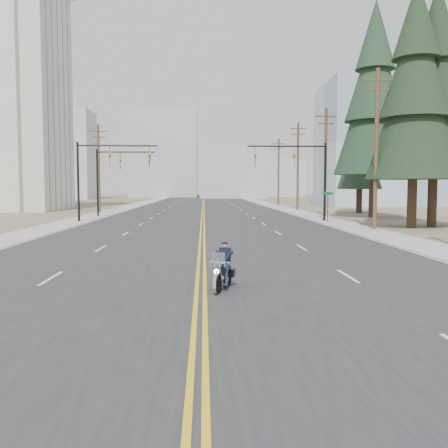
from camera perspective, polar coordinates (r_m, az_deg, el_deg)
ground_plane at (r=13.02m, az=-2.73°, el=-9.35°), size 400.00×400.00×0.00m
road at (r=82.71m, az=-2.38°, el=2.13°), size 20.00×200.00×0.01m
sidewalk_left at (r=83.52m, az=-10.30°, el=2.09°), size 3.00×200.00×0.01m
sidewalk_right at (r=83.49m, az=5.55°, el=2.13°), size 3.00×200.00×0.01m
traffic_mast_left at (r=45.61m, az=-13.88°, el=6.48°), size 7.10×0.26×7.00m
traffic_mast_right at (r=45.57m, az=8.98°, el=6.56°), size 7.10×0.26×7.00m
traffic_mast_far at (r=53.52m, az=-12.51°, el=6.09°), size 6.10×0.26×7.00m
street_sign at (r=44.00m, az=11.78°, el=2.52°), size 0.90×0.06×2.62m
utility_pole_b at (r=37.86m, az=17.01°, el=8.49°), size 2.20×0.30×11.50m
utility_pole_c at (r=52.22m, az=11.52°, el=7.10°), size 2.20×0.30×11.00m
utility_pole_d at (r=66.88m, az=8.44°, el=6.71°), size 2.20×0.30×11.50m
utility_pole_e at (r=83.62m, az=6.26°, el=6.05°), size 2.20×0.30×11.00m
utility_pole_left at (r=62.00m, az=-14.12°, el=6.36°), size 2.20×0.30×10.50m
glass_building at (r=88.87m, az=18.95°, el=8.50°), size 24.00×16.00×20.00m
haze_bldg_a at (r=132.63m, az=-17.80°, el=7.48°), size 14.00×12.00×22.00m
haze_bldg_b at (r=137.94m, az=0.98°, el=5.89°), size 18.00×14.00×14.00m
haze_bldg_c at (r=129.12m, az=15.81°, el=6.73°), size 16.00×12.00×18.00m
haze_bldg_d at (r=153.46m, az=-6.89°, el=7.93°), size 20.00×15.00×26.00m
haze_bldg_e at (r=164.58m, az=6.42°, el=5.25°), size 14.00×14.00×12.00m
haze_bldg_f at (r=151.28m, az=-21.76°, el=5.82°), size 12.00×12.00×16.00m
motorcyclist at (r=14.84m, az=-0.14°, el=-4.86°), size 1.25×1.97×1.42m
conifer_near at (r=40.34m, az=21.00°, el=14.50°), size 6.86×6.86×18.17m
conifer_mid at (r=42.07m, az=23.04°, el=14.15°), size 6.88×6.88×18.36m
conifer_tall at (r=53.44m, az=16.83°, el=14.13°), size 7.77×7.77×21.57m
conifer_far at (r=61.62m, az=15.30°, el=8.78°), size 5.26×5.26×14.09m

